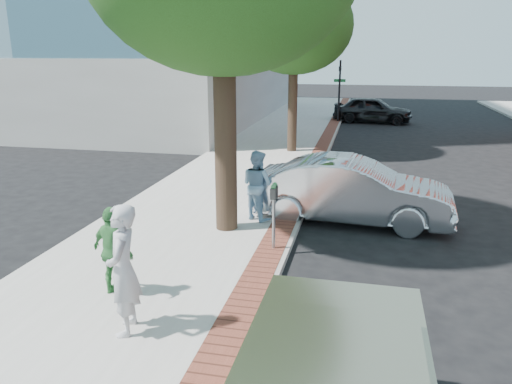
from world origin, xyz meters
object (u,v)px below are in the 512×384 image
(person_green, at_px, (113,252))
(parking_meter, at_px, (274,202))
(bg_car, at_px, (373,110))
(person_officer, at_px, (257,185))
(person_gray, at_px, (123,270))
(sedan_silver, at_px, (352,191))

(person_green, bearing_deg, parking_meter, -109.22)
(bg_car, bearing_deg, person_green, 175.33)
(parking_meter, xyz_separation_m, person_officer, (-0.78, 1.91, -0.16))
(person_gray, distance_m, bg_car, 26.08)
(person_officer, height_order, person_green, person_officer)
(parking_meter, bearing_deg, sedan_silver, 59.13)
(person_gray, xyz_separation_m, person_officer, (0.82, 5.67, -0.13))
(person_officer, bearing_deg, sedan_silver, -130.71)
(person_officer, xyz_separation_m, bg_car, (2.98, 20.13, -0.23))
(person_green, xyz_separation_m, bg_car, (4.54, 24.72, -0.14))
(bg_car, bearing_deg, parking_meter, -179.96)
(person_officer, bearing_deg, person_gray, 114.15)
(parking_meter, distance_m, sedan_silver, 3.08)
(person_green, bearing_deg, person_gray, 146.46)
(parking_meter, bearing_deg, person_officer, 112.21)
(person_gray, distance_m, sedan_silver, 7.13)
(person_gray, relative_size, person_officer, 1.14)
(parking_meter, bearing_deg, bg_car, 84.30)
(parking_meter, xyz_separation_m, person_gray, (-1.60, -3.76, -0.04))
(person_officer, xyz_separation_m, person_green, (-1.56, -4.59, -0.09))
(person_gray, bearing_deg, person_officer, 158.01)
(person_gray, bearing_deg, parking_meter, 143.21)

